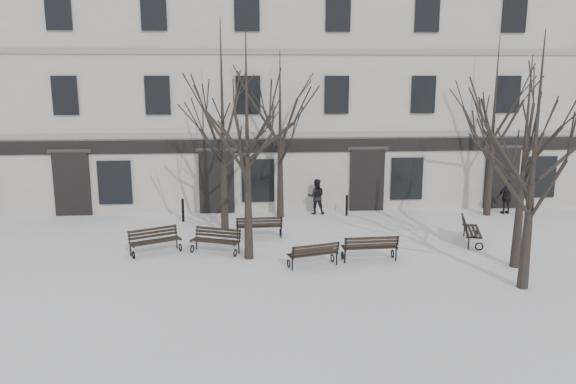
{
  "coord_description": "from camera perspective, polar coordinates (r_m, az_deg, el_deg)",
  "views": [
    {
      "loc": [
        -2.02,
        -17.56,
        6.29
      ],
      "look_at": [
        -0.56,
        3.0,
        1.97
      ],
      "focal_mm": 35.0,
      "sensor_mm": 36.0,
      "label": 1
    }
  ],
  "objects": [
    {
      "name": "tree_2",
      "position": [
        17.53,
        23.91,
        5.61
      ],
      "size": [
        5.26,
        5.26,
        7.52
      ],
      "color": "black",
      "rests_on": "ground"
    },
    {
      "name": "tree_3",
      "position": [
        19.49,
        22.99,
        5.05
      ],
      "size": [
        4.82,
        4.82,
        6.89
      ],
      "color": "black",
      "rests_on": "ground"
    },
    {
      "name": "bench_3",
      "position": [
        20.38,
        -7.33,
        -4.84
      ],
      "size": [
        1.84,
        1.21,
        0.88
      ],
      "rotation": [
        0.0,
        0.0,
        -0.36
      ],
      "color": "black",
      "rests_on": "ground"
    },
    {
      "name": "tree_4",
      "position": [
        22.78,
        -6.72,
        9.28
      ],
      "size": [
        5.94,
        5.94,
        8.49
      ],
      "color": "black",
      "rests_on": "ground"
    },
    {
      "name": "tree_6",
      "position": [
        26.54,
        20.26,
        8.26
      ],
      "size": [
        5.56,
        5.56,
        7.95
      ],
      "color": "black",
      "rests_on": "ground"
    },
    {
      "name": "bench_1",
      "position": [
        18.79,
        2.61,
        -6.25
      ],
      "size": [
        1.78,
        1.06,
        0.85
      ],
      "rotation": [
        0.0,
        0.0,
        3.43
      ],
      "color": "black",
      "rests_on": "ground"
    },
    {
      "name": "pedestrian_b",
      "position": [
        25.94,
        2.87,
        -2.22
      ],
      "size": [
        0.83,
        0.67,
        1.63
      ],
      "primitive_type": "imported",
      "rotation": [
        0.0,
        0.0,
        3.07
      ],
      "color": "black",
      "rests_on": "ground"
    },
    {
      "name": "ground",
      "position": [
        18.76,
        2.39,
        -7.77
      ],
      "size": [
        100.0,
        100.0,
        0.0
      ],
      "primitive_type": "plane",
      "color": "white",
      "rests_on": "ground"
    },
    {
      "name": "pedestrian_c",
      "position": [
        27.82,
        21.22,
        -2.06
      ],
      "size": [
        0.94,
        0.42,
        1.57
      ],
      "primitive_type": "imported",
      "rotation": [
        0.0,
        0.0,
        3.19
      ],
      "color": "black",
      "rests_on": "ground"
    },
    {
      "name": "bench_0",
      "position": [
        20.71,
        -13.38,
        -4.76
      ],
      "size": [
        1.87,
        1.37,
        0.91
      ],
      "rotation": [
        0.0,
        0.0,
        0.46
      ],
      "color": "black",
      "rests_on": "ground"
    },
    {
      "name": "tree_5",
      "position": [
        24.66,
        -0.81,
        7.89
      ],
      "size": [
        5.15,
        5.15,
        7.36
      ],
      "color": "black",
      "rests_on": "ground"
    },
    {
      "name": "bollard_b",
      "position": [
        25.59,
        5.99,
        -1.28
      ],
      "size": [
        0.12,
        0.12,
        0.96
      ],
      "color": "black",
      "rests_on": "ground"
    },
    {
      "name": "tree_1",
      "position": [
        18.84,
        -4.2,
        7.33
      ],
      "size": [
        5.4,
        5.4,
        7.71
      ],
      "color": "black",
      "rests_on": "ground"
    },
    {
      "name": "bench_2",
      "position": [
        19.51,
        8.32,
        -5.51
      ],
      "size": [
        1.92,
        0.79,
        0.95
      ],
      "rotation": [
        0.0,
        0.0,
        3.19
      ],
      "color": "black",
      "rests_on": "ground"
    },
    {
      "name": "bollard_a",
      "position": [
        24.85,
        -10.63,
        -1.73
      ],
      "size": [
        0.13,
        0.13,
        1.03
      ],
      "color": "black",
      "rests_on": "ground"
    },
    {
      "name": "bench_5",
      "position": [
        22.44,
        18.01,
        -3.68
      ],
      "size": [
        1.17,
        1.97,
        0.95
      ],
      "rotation": [
        0.0,
        0.0,
        1.29
      ],
      "color": "black",
      "rests_on": "ground"
    },
    {
      "name": "bench_4",
      "position": [
        22.03,
        -2.95,
        -3.45
      ],
      "size": [
        1.82,
        0.72,
        0.91
      ],
      "rotation": [
        0.0,
        0.0,
        3.18
      ],
      "color": "black",
      "rests_on": "ground"
    },
    {
      "name": "building",
      "position": [
        30.59,
        -0.27,
        10.38
      ],
      "size": [
        40.4,
        10.2,
        11.4
      ],
      "color": "#B8B4AA",
      "rests_on": "ground"
    }
  ]
}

